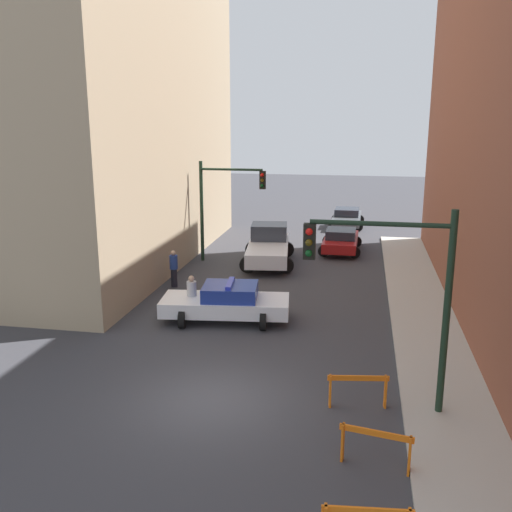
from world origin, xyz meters
The scene contains 13 objects.
ground_plane centered at (0.00, 0.00, 0.00)m, with size 120.00×120.00×0.00m, color #38383D.
sidewalk_right centered at (6.20, 0.00, 0.06)m, with size 2.40×44.00×0.12m.
building_corner_left centered at (-12.00, 14.00, 10.60)m, with size 14.00×20.00×21.19m.
traffic_light_near centered at (4.73, 0.32, 3.53)m, with size 3.64×0.35×5.20m.
traffic_light_far centered at (-3.30, 14.65, 3.40)m, with size 3.44×0.35×5.20m.
police_car centered at (-1.03, 6.03, 0.72)m, with size 4.88×2.70×1.52m.
white_truck centered at (-0.90, 14.77, 0.91)m, with size 3.04×5.60×1.90m.
parked_car_near centered at (2.67, 17.96, 0.67)m, with size 2.33×4.33×1.31m.
parked_car_mid centered at (2.78, 25.39, 0.67)m, with size 2.35×4.34×1.31m.
pedestrian_crossing centered at (-2.39, 6.10, 0.86)m, with size 0.49×0.49×1.66m.
pedestrian_corner centered at (-4.36, 9.84, 0.86)m, with size 0.36×0.36×1.66m.
barrier_mid centered at (4.26, -2.26, 0.62)m, with size 1.58×0.44×0.90m.
barrier_back centered at (3.85, 0.35, 0.62)m, with size 1.59×0.39×0.90m.
Camera 1 is at (3.74, -13.50, 7.47)m, focal length 40.00 mm.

